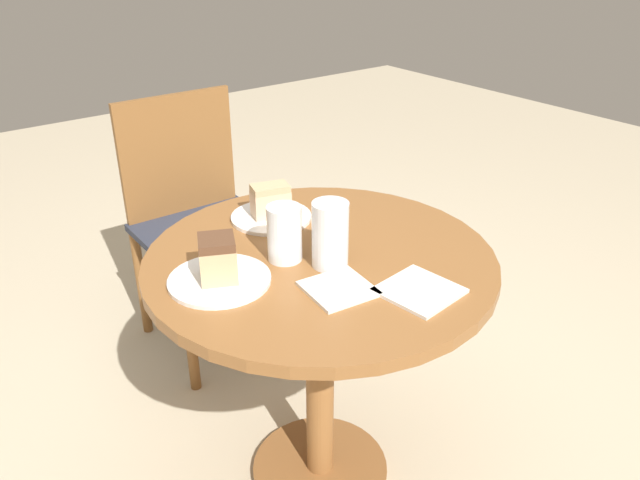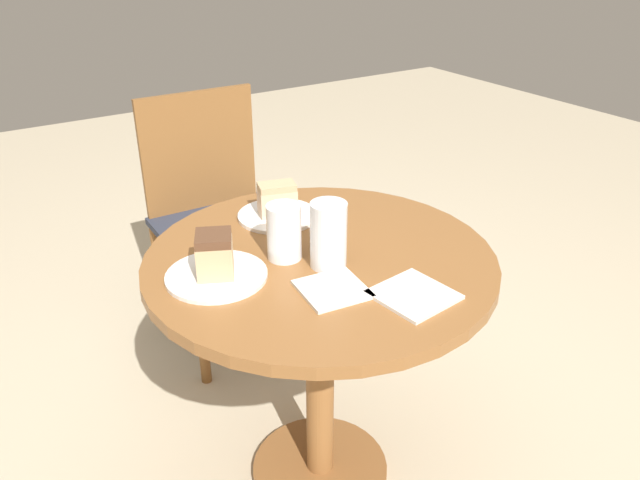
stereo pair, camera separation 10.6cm
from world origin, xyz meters
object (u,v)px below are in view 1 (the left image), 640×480
(glass_lemonade, at_px, (330,237))
(cake_slice_far, at_px, (218,259))
(cake_slice_near, at_px, (271,201))
(plate_far, at_px, (220,280))
(glass_water, at_px, (284,236))
(plate_near, at_px, (271,217))
(chair, at_px, (201,218))

(glass_lemonade, bearing_deg, cake_slice_far, 159.94)
(cake_slice_far, relative_size, glass_lemonade, 0.69)
(cake_slice_near, bearing_deg, plate_far, -143.25)
(cake_slice_near, relative_size, glass_lemonade, 0.71)
(glass_lemonade, height_order, glass_water, glass_lemonade)
(plate_near, xyz_separation_m, plate_far, (-0.27, -0.20, 0.00))
(cake_slice_near, height_order, cake_slice_far, cake_slice_far)
(plate_near, relative_size, cake_slice_far, 1.99)
(plate_near, xyz_separation_m, cake_slice_far, (-0.27, -0.20, 0.05))
(plate_near, height_order, glass_water, glass_water)
(plate_far, distance_m, glass_lemonade, 0.26)
(chair, bearing_deg, cake_slice_near, -96.41)
(chair, relative_size, cake_slice_far, 8.27)
(chair, distance_m, glass_water, 0.86)
(chair, height_order, cake_slice_near, chair)
(cake_slice_far, height_order, glass_water, glass_water)
(cake_slice_near, bearing_deg, cake_slice_far, -143.25)
(cake_slice_near, xyz_separation_m, glass_water, (-0.10, -0.20, 0.01))
(plate_near, distance_m, glass_lemonade, 0.30)
(plate_far, relative_size, glass_lemonade, 1.46)
(plate_near, height_order, cake_slice_near, cake_slice_near)
(plate_far, bearing_deg, glass_water, -0.41)
(cake_slice_near, bearing_deg, chair, 82.47)
(chair, relative_size, glass_water, 6.67)
(cake_slice_far, bearing_deg, glass_lemonade, -20.06)
(cake_slice_far, distance_m, glass_water, 0.17)
(cake_slice_far, bearing_deg, chair, 66.19)
(cake_slice_far, xyz_separation_m, glass_lemonade, (0.24, -0.09, 0.01))
(plate_near, bearing_deg, cake_slice_far, -143.25)
(cake_slice_near, distance_m, cake_slice_far, 0.34)
(plate_far, xyz_separation_m, glass_lemonade, (0.24, -0.09, 0.07))
(plate_far, distance_m, cake_slice_far, 0.05)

